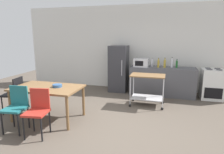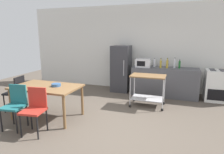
# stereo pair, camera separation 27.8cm
# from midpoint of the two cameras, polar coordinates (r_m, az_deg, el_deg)

# --- Properties ---
(ground_plane) EXTENTS (12.00, 12.00, 0.00)m
(ground_plane) POSITION_cam_midpoint_polar(r_m,az_deg,el_deg) (4.20, 1.26, -14.39)
(ground_plane) COLOR brown
(back_wall) EXTENTS (8.40, 0.12, 2.90)m
(back_wall) POSITION_cam_midpoint_polar(r_m,az_deg,el_deg) (6.89, 9.54, 8.38)
(back_wall) COLOR silver
(back_wall) RESTS_ON ground_plane
(kitchen_counter) EXTENTS (2.00, 0.64, 0.90)m
(kitchen_counter) POSITION_cam_midpoint_polar(r_m,az_deg,el_deg) (6.35, 16.34, -1.38)
(kitchen_counter) COLOR #4C4C51
(kitchen_counter) RESTS_ON ground_plane
(dining_table) EXTENTS (1.50, 0.90, 0.75)m
(dining_table) POSITION_cam_midpoint_polar(r_m,az_deg,el_deg) (4.63, -16.99, -3.51)
(dining_table) COLOR brown
(dining_table) RESTS_ON ground_plane
(chair_black) EXTENTS (0.46, 0.46, 0.89)m
(chair_black) POSITION_cam_midpoint_polar(r_m,az_deg,el_deg) (5.34, -24.98, -3.77)
(chair_black) COLOR black
(chair_black) RESTS_ON ground_plane
(chair_red) EXTENTS (0.45, 0.45, 0.89)m
(chair_red) POSITION_cam_midpoint_polar(r_m,az_deg,el_deg) (4.00, -19.85, -8.45)
(chair_red) COLOR #B72D23
(chair_red) RESTS_ON ground_plane
(chair_teal) EXTENTS (0.45, 0.45, 0.89)m
(chair_teal) POSITION_cam_midpoint_polar(r_m,az_deg,el_deg) (4.38, -24.90, -7.11)
(chair_teal) COLOR #1E666B
(chair_teal) RESTS_ON ground_plane
(stove_oven) EXTENTS (0.60, 0.61, 0.92)m
(stove_oven) POSITION_cam_midpoint_polar(r_m,az_deg,el_deg) (6.48, 29.25, -2.17)
(stove_oven) COLOR white
(stove_oven) RESTS_ON ground_plane
(refrigerator) EXTENTS (0.60, 0.63, 1.55)m
(refrigerator) POSITION_cam_midpoint_polar(r_m,az_deg,el_deg) (6.60, 3.89, 2.46)
(refrigerator) COLOR #333338
(refrigerator) RESTS_ON ground_plane
(kitchen_cart) EXTENTS (0.91, 0.57, 0.85)m
(kitchen_cart) POSITION_cam_midpoint_polar(r_m,az_deg,el_deg) (5.28, 11.95, -2.45)
(kitchen_cart) COLOR brown
(kitchen_cart) RESTS_ON ground_plane
(microwave) EXTENTS (0.46, 0.35, 0.26)m
(microwave) POSITION_cam_midpoint_polar(r_m,az_deg,el_deg) (6.21, 10.42, 4.07)
(microwave) COLOR silver
(microwave) RESTS_ON kitchen_counter
(bottle_olive_oil) EXTENTS (0.07, 0.07, 0.28)m
(bottle_olive_oil) POSITION_cam_midpoint_polar(r_m,az_deg,el_deg) (6.32, 13.60, 3.95)
(bottle_olive_oil) COLOR silver
(bottle_olive_oil) RESTS_ON kitchen_counter
(bottle_sparkling_water) EXTENTS (0.07, 0.07, 0.30)m
(bottle_sparkling_water) POSITION_cam_midpoint_polar(r_m,az_deg,el_deg) (6.18, 15.35, 3.71)
(bottle_sparkling_water) COLOR gold
(bottle_sparkling_water) RESTS_ON kitchen_counter
(bottle_hot_sauce) EXTENTS (0.07, 0.07, 0.31)m
(bottle_hot_sauce) POSITION_cam_midpoint_polar(r_m,az_deg,el_deg) (6.20, 17.13, 3.69)
(bottle_hot_sauce) COLOR gold
(bottle_hot_sauce) RESTS_ON kitchen_counter
(bottle_wine) EXTENTS (0.07, 0.07, 0.31)m
(bottle_wine) POSITION_cam_midpoint_polar(r_m,az_deg,el_deg) (6.29, 19.11, 3.70)
(bottle_wine) COLOR silver
(bottle_wine) RESTS_ON kitchen_counter
(bottle_soy_sauce) EXTENTS (0.06, 0.06, 0.26)m
(bottle_soy_sauce) POSITION_cam_midpoint_polar(r_m,az_deg,el_deg) (6.27, 20.42, 3.43)
(bottle_soy_sauce) COLOR #1E6628
(bottle_soy_sauce) RESTS_ON kitchen_counter
(fruit_bowl) EXTENTS (0.21, 0.21, 0.06)m
(fruit_bowl) POSITION_cam_midpoint_polar(r_m,az_deg,el_deg) (4.52, -14.40, -2.28)
(fruit_bowl) COLOR #33598C
(fruit_bowl) RESTS_ON dining_table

